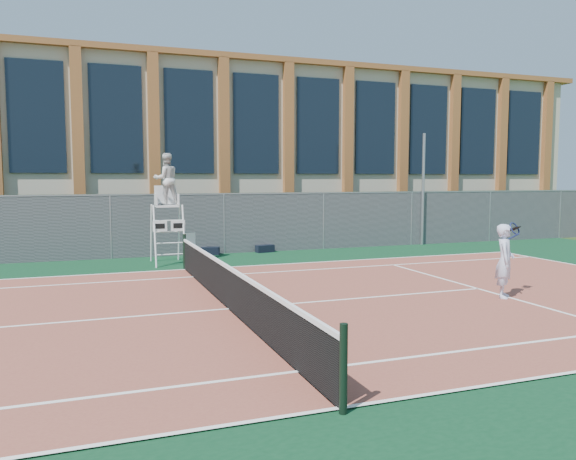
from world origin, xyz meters
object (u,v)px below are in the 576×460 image
object	(u,v)px
steel_pole	(423,190)
umpire_chair	(166,182)
tennis_player	(505,261)
plastic_chair	(190,244)

from	to	relation	value
steel_pole	umpire_chair	size ratio (longest dim) A/B	1.27
umpire_chair	tennis_player	bearing A→B (deg)	-50.84
umpire_chair	tennis_player	world-z (taller)	umpire_chair
umpire_chair	tennis_player	size ratio (longest dim) A/B	2.11
steel_pole	umpire_chair	distance (m)	10.92
umpire_chair	plastic_chair	size ratio (longest dim) A/B	4.07
umpire_chair	tennis_player	distance (m)	10.60
plastic_chair	tennis_player	xyz separation A→B (m)	(5.71, -8.87, 0.36)
umpire_chair	plastic_chair	distance (m)	2.43
umpire_chair	plastic_chair	bearing A→B (deg)	40.84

